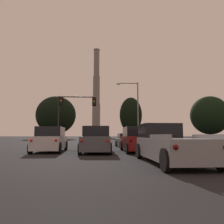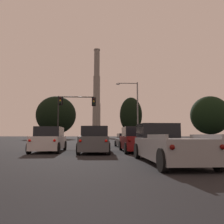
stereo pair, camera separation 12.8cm
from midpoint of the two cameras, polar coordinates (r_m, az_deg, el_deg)
The scene contains 12 objects.
suv_center_lane_second at distance 15.78m, azimuth -4.15°, elevation -7.29°, with size 2.27×4.96×1.86m.
suv_right_lane_second at distance 16.62m, azimuth 6.38°, elevation -7.21°, with size 2.12×4.91×1.86m.
suv_left_lane_second at distance 17.24m, azimuth -15.83°, elevation -6.98°, with size 2.25×4.96×1.86m.
pickup_truck_right_lane_third at distance 10.30m, azimuth 14.35°, elevation -8.27°, with size 2.28×5.54×1.82m.
hatchback_center_lane_front at distance 24.09m, azimuth -4.31°, elevation -7.44°, with size 1.94×4.12×1.44m.
sedan_right_lane_front at distance 23.01m, azimuth 3.82°, elevation -7.50°, with size 2.13×4.76×1.43m.
traffic_light_overhead_left at distance 31.19m, azimuth -10.69°, elevation 1.19°, with size 5.43×0.50×6.74m.
street_lamp at distance 33.56m, azimuth 5.96°, elevation 1.60°, with size 3.44×0.36×9.38m.
smokestack at distance 136.05m, azimuth -4.03°, elevation 2.61°, with size 7.80×7.80×55.86m.
treeline_far_left at distance 78.82m, azimuth -14.34°, elevation -0.79°, with size 13.75×12.38×14.94m.
treeline_right_mid at distance 73.62m, azimuth 5.01°, elevation -0.77°, with size 7.49×6.74×14.02m.
treeline_left_mid at distance 75.35m, azimuth 24.24°, elevation -0.79°, with size 12.00×10.80×13.58m.
Camera 2 is at (0.29, -1.79, 1.22)m, focal length 35.00 mm.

